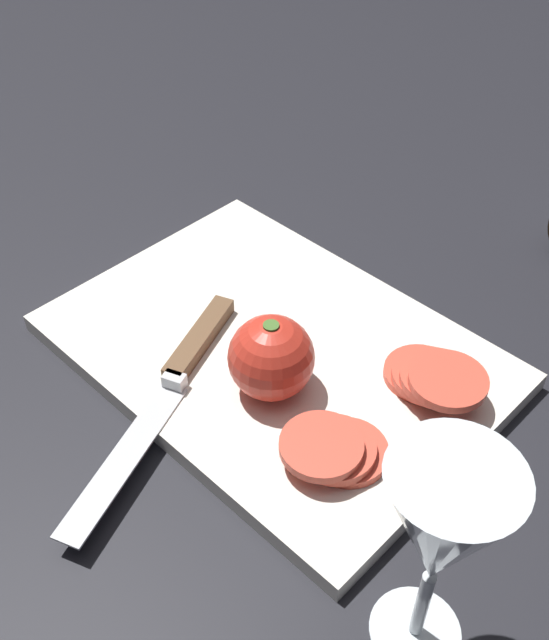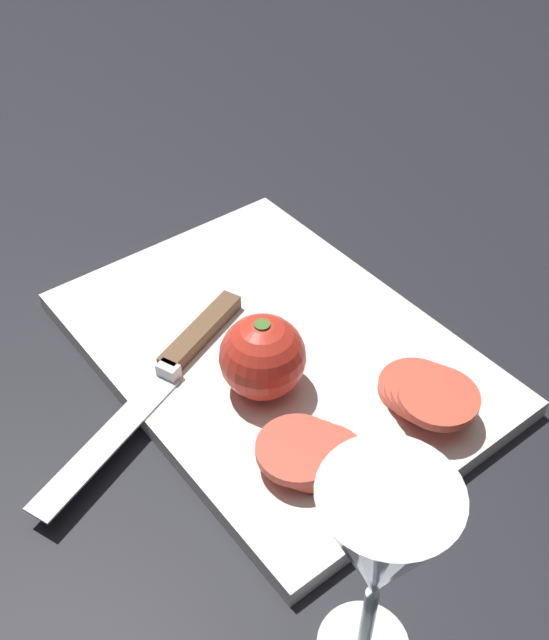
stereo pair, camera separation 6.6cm
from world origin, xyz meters
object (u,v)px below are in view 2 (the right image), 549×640
at_px(knife, 183,357).
at_px(whole_tomato, 263,357).
at_px(tomato_slice_stack_far, 312,454).
at_px(wine_glass, 380,552).
at_px(tomato_slice_stack_near, 427,393).

bearing_deg(knife, whole_tomato, 97.31).
height_order(whole_tomato, knife, whole_tomato).
xyz_separation_m(knife, tomato_slice_stack_far, (0.15, 0.02, 0.01)).
distance_m(wine_glass, knife, 0.30).
height_order(whole_tomato, tomato_slice_stack_far, whole_tomato).
bearing_deg(knife, tomato_slice_stack_near, 106.76).
bearing_deg(tomato_slice_stack_near, whole_tomato, -136.42).
height_order(wine_glass, whole_tomato, wine_glass).
relative_size(whole_tomato, knife, 0.28).
height_order(whole_tomato, tomato_slice_stack_near, whole_tomato).
bearing_deg(tomato_slice_stack_far, wine_glass, -25.41).
relative_size(wine_glass, tomato_slice_stack_far, 2.06).
distance_m(knife, tomato_slice_stack_far, 0.16).
relative_size(knife, tomato_slice_stack_far, 3.07).
relative_size(tomato_slice_stack_near, tomato_slice_stack_far, 1.14).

